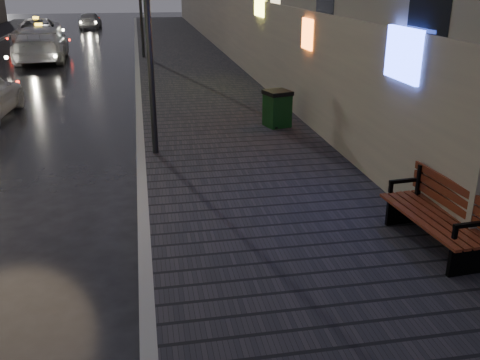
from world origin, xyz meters
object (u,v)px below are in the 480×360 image
object	(u,v)px
trash_bin	(277,108)
taxi_mid	(41,44)
lamp_near	(147,4)
car_far	(90,20)
bench	(439,215)
taxi_far	(37,32)

from	to	relation	value
trash_bin	taxi_mid	world-z (taller)	taxi_mid
lamp_near	car_far	size ratio (longest dim) A/B	1.39
bench	taxi_mid	bearing A→B (deg)	108.19
bench	taxi_far	world-z (taller)	taxi_far
trash_bin	bench	bearing A→B (deg)	-100.52
taxi_mid	car_far	world-z (taller)	taxi_mid
taxi_far	car_far	bearing A→B (deg)	73.68
car_far	bench	bearing A→B (deg)	104.67
bench	taxi_mid	xyz separation A→B (m)	(-9.13, 22.19, 0.19)
bench	taxi_far	bearing A→B (deg)	105.42
trash_bin	taxi_far	bearing A→B (deg)	98.11
car_far	trash_bin	bearing A→B (deg)	105.99
bench	trash_bin	distance (m)	7.31
car_far	taxi_far	bearing A→B (deg)	81.01
taxi_far	car_far	world-z (taller)	taxi_far
lamp_near	taxi_mid	bearing A→B (deg)	106.84
lamp_near	taxi_far	world-z (taller)	lamp_near
trash_bin	car_far	bearing A→B (deg)	86.86
lamp_near	bench	distance (m)	7.41
bench	trash_bin	xyz separation A→B (m)	(-0.67, 7.28, -0.02)
lamp_near	taxi_far	bearing A→B (deg)	104.94
lamp_near	bench	xyz separation A→B (m)	(4.08, -5.50, -2.82)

